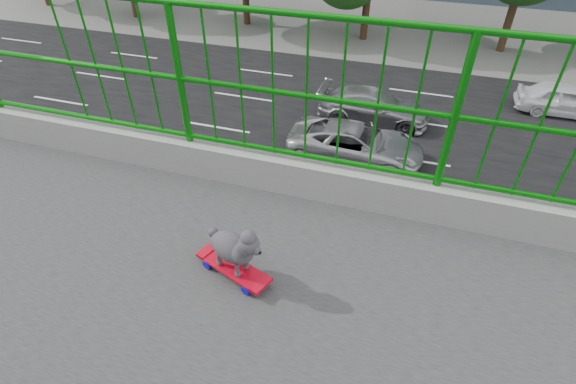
% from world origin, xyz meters
% --- Properties ---
extents(road, '(18.00, 90.00, 0.02)m').
position_xyz_m(road, '(-13.00, 0.00, 0.01)').
color(road, black).
rests_on(road, ground).
extents(railing, '(3.00, 24.00, 1.42)m').
position_xyz_m(railing, '(0.00, 0.00, 7.21)').
color(railing, gray).
rests_on(railing, footbridge).
extents(skateboard, '(0.34, 0.57, 0.07)m').
position_xyz_m(skateboard, '(-0.40, -1.20, 7.05)').
color(skateboard, red).
rests_on(skateboard, footbridge).
extents(poodle, '(0.27, 0.42, 0.37)m').
position_xyz_m(poodle, '(-0.39, -1.17, 7.27)').
color(poodle, '#2D2B30').
rests_on(poodle, skateboard).
extents(car_1, '(1.54, 4.42, 1.46)m').
position_xyz_m(car_1, '(-9.20, 2.44, 0.73)').
color(car_1, '#959499').
rests_on(car_1, ground).
extents(car_2, '(2.30, 4.99, 1.39)m').
position_xyz_m(car_2, '(-12.40, -2.01, 0.69)').
color(car_2, '#959499').
rests_on(car_2, ground).
extents(car_3, '(1.91, 4.69, 1.36)m').
position_xyz_m(car_3, '(-15.60, -1.84, 0.68)').
color(car_3, '#959499').
rests_on(car_3, ground).
extents(car_4, '(1.59, 3.96, 1.35)m').
position_xyz_m(car_4, '(-18.80, 6.05, 0.67)').
color(car_4, silver).
rests_on(car_4, ground).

